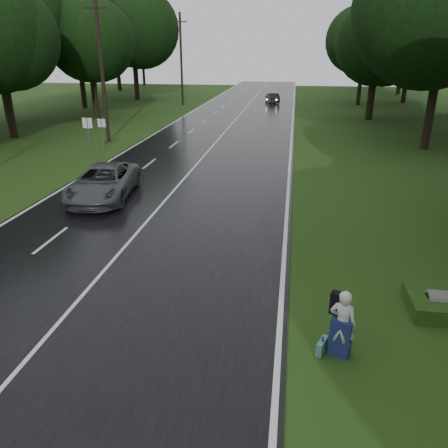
{
  "coord_description": "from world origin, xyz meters",
  "views": [
    {
      "loc": [
        5.83,
        -11.92,
        6.78
      ],
      "look_at": [
        3.66,
        2.01,
        1.1
      ],
      "focal_mm": 34.92,
      "sensor_mm": 36.0,
      "label": 1
    }
  ],
  "objects": [
    {
      "name": "road",
      "position": [
        0.0,
        20.0,
        0.02
      ],
      "size": [
        12.0,
        140.0,
        0.04
      ],
      "primitive_type": "cube",
      "color": "black",
      "rests_on": "ground"
    },
    {
      "name": "road_sign_b",
      "position": [
        -7.2,
        16.81,
        0.0
      ],
      "size": [
        0.56,
        0.1,
        2.33
      ],
      "primitive_type": null,
      "color": "white",
      "rests_on": "ground"
    },
    {
      "name": "lane_center",
      "position": [
        0.0,
        20.0,
        0.04
      ],
      "size": [
        0.12,
        140.0,
        0.01
      ],
      "primitive_type": "cube",
      "color": "silver",
      "rests_on": "road"
    },
    {
      "name": "tree_right_d",
      "position": [
        15.4,
        21.45,
        0.0
      ],
      "size": [
        10.28,
        10.28,
        16.06
      ],
      "primitive_type": null,
      "color": "black",
      "rests_on": "ground"
    },
    {
      "name": "tree_left_e",
      "position": [
        -14.55,
        32.08,
        0.0
      ],
      "size": [
        8.71,
        8.71,
        13.61
      ],
      "primitive_type": null,
      "color": "black",
      "rests_on": "ground"
    },
    {
      "name": "tree_right_e",
      "position": [
        13.53,
        35.54,
        0.0
      ],
      "size": [
        8.31,
        8.31,
        12.98
      ],
      "primitive_type": null,
      "color": "black",
      "rests_on": "ground"
    },
    {
      "name": "grey_car",
      "position": [
        -3.03,
        7.13,
        0.82
      ],
      "size": [
        3.29,
        5.91,
        1.56
      ],
      "primitive_type": "imported",
      "rotation": [
        0.0,
        0.0,
        0.13
      ],
      "color": "#47494B",
      "rests_on": "road"
    },
    {
      "name": "tree_left_d",
      "position": [
        -16.81,
        20.94,
        0.0
      ],
      "size": [
        8.83,
        8.83,
        13.8
      ],
      "primitive_type": null,
      "color": "black",
      "rests_on": "ground"
    },
    {
      "name": "utility_pole_mid",
      "position": [
        -8.5,
        20.7,
        0.0
      ],
      "size": [
        1.8,
        0.28,
        10.56
      ],
      "primitive_type": null,
      "color": "black",
      "rests_on": "ground"
    },
    {
      "name": "tree_right_f",
      "position": [
        14.09,
        48.69,
        0.0
      ],
      "size": [
        9.08,
        9.08,
        14.18
      ],
      "primitive_type": null,
      "color": "black",
      "rests_on": "ground"
    },
    {
      "name": "utility_pole_far",
      "position": [
        -8.5,
        45.04,
        0.0
      ],
      "size": [
        1.8,
        0.28,
        10.96
      ],
      "primitive_type": null,
      "color": "black",
      "rests_on": "ground"
    },
    {
      "name": "road_sign_a",
      "position": [
        -7.2,
        14.68,
        0.0
      ],
      "size": [
        0.65,
        0.1,
        2.7
      ],
      "primitive_type": null,
      "color": "white",
      "rests_on": "ground"
    },
    {
      "name": "ground",
      "position": [
        0.0,
        0.0,
        0.0
      ],
      "size": [
        160.0,
        160.0,
        0.0
      ],
      "primitive_type": "plane",
      "color": "#234213",
      "rests_on": "ground"
    },
    {
      "name": "tree_left_f",
      "position": [
        -16.5,
        50.28,
        0.0
      ],
      "size": [
        10.35,
        10.35,
        16.17
      ],
      "primitive_type": null,
      "color": "black",
      "rests_on": "ground"
    },
    {
      "name": "suitcase",
      "position": [
        6.83,
        -3.09,
        0.17
      ],
      "size": [
        0.32,
        0.5,
        0.34
      ],
      "primitive_type": "cube",
      "rotation": [
        0.0,
        0.0,
        5.88
      ],
      "color": "teal",
      "rests_on": "ground"
    },
    {
      "name": "far_car",
      "position": [
        2.93,
        48.96,
        0.68
      ],
      "size": [
        2.21,
        4.06,
        1.27
      ],
      "primitive_type": "imported",
      "rotation": [
        0.0,
        0.0,
        3.38
      ],
      "color": "black",
      "rests_on": "road"
    },
    {
      "name": "culvert",
      "position": [
        10.4,
        -0.79,
        0.0
      ],
      "size": [
        1.24,
        0.62,
        0.62
      ],
      "primitive_type": "cylinder",
      "rotation": [
        0.0,
        1.57,
        0.0
      ],
      "color": "slate",
      "rests_on": "ground"
    },
    {
      "name": "hitchhiker",
      "position": [
        7.23,
        -3.08,
        0.8
      ],
      "size": [
        0.74,
        0.71,
        1.73
      ],
      "color": "silver",
      "rests_on": "ground"
    }
  ]
}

